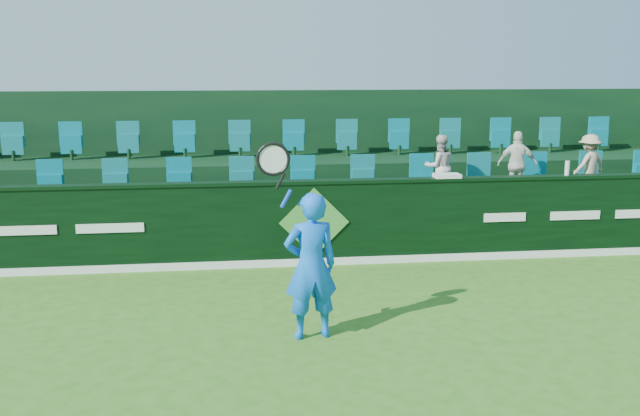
{
  "coord_description": "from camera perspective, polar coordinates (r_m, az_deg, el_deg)",
  "views": [
    {
      "loc": [
        -1.27,
        -6.88,
        3.11
      ],
      "look_at": [
        -0.05,
        2.8,
        1.15
      ],
      "focal_mm": 40.0,
      "sensor_mm": 36.0,
      "label": 1
    }
  ],
  "objects": [
    {
      "name": "ground",
      "position": [
        7.66,
        3.03,
        -12.63
      ],
      "size": [
        60.0,
        60.0,
        0.0
      ],
      "primitive_type": "plane",
      "color": "#2F6C19",
      "rests_on": "ground"
    },
    {
      "name": "sponsor_hoarding",
      "position": [
        11.22,
        -0.52,
        -1.18
      ],
      "size": [
        16.0,
        0.25,
        1.35
      ],
      "color": "black",
      "rests_on": "ground"
    },
    {
      "name": "stand_tier_front",
      "position": [
        12.35,
        -1.12,
        -1.32
      ],
      "size": [
        16.0,
        2.0,
        0.8
      ],
      "primitive_type": "cube",
      "color": "black",
      "rests_on": "ground"
    },
    {
      "name": "stand_tier_back",
      "position": [
        14.15,
        -1.94,
        1.35
      ],
      "size": [
        16.0,
        1.8,
        1.3
      ],
      "primitive_type": "cube",
      "color": "black",
      "rests_on": "ground"
    },
    {
      "name": "stand_rear",
      "position": [
        14.51,
        -2.12,
        3.86
      ],
      "size": [
        16.0,
        4.1,
        2.6
      ],
      "color": "black",
      "rests_on": "ground"
    },
    {
      "name": "seat_row_front",
      "position": [
        12.61,
        -1.33,
        2.19
      ],
      "size": [
        13.5,
        0.5,
        0.6
      ],
      "primitive_type": "cube",
      "color": "#066F80",
      "rests_on": "stand_tier_front"
    },
    {
      "name": "seat_row_back",
      "position": [
        14.32,
        -2.08,
        5.3
      ],
      "size": [
        13.5,
        0.5,
        0.6
      ],
      "primitive_type": "cube",
      "color": "#066F80",
      "rests_on": "stand_tier_back"
    },
    {
      "name": "tennis_player",
      "position": [
        8.17,
        -0.79,
        -4.54
      ],
      "size": [
        1.02,
        0.5,
        2.36
      ],
      "color": "blue",
      "rests_on": "ground"
    },
    {
      "name": "spectator_left",
      "position": [
        12.66,
        9.55,
        3.27
      ],
      "size": [
        0.56,
        0.45,
        1.12
      ],
      "primitive_type": "imported",
      "rotation": [
        0.0,
        0.0,
        3.18
      ],
      "color": "beige",
      "rests_on": "stand_tier_front"
    },
    {
      "name": "spectator_middle",
      "position": [
        13.13,
        15.51,
        3.4
      ],
      "size": [
        0.74,
        0.5,
        1.17
      ],
      "primitive_type": "imported",
      "rotation": [
        0.0,
        0.0,
        2.8
      ],
      "color": "white",
      "rests_on": "stand_tier_front"
    },
    {
      "name": "spectator_right",
      "position": [
        13.71,
        20.72,
        3.25
      ],
      "size": [
        0.81,
        0.64,
        1.1
      ],
      "primitive_type": "imported",
      "rotation": [
        0.0,
        0.0,
        3.51
      ],
      "color": "tan",
      "rests_on": "stand_tier_front"
    },
    {
      "name": "towel",
      "position": [
        11.53,
        10.13,
        2.56
      ],
      "size": [
        0.41,
        0.27,
        0.06
      ],
      "primitive_type": "cube",
      "color": "white",
      "rests_on": "sponsor_hoarding"
    },
    {
      "name": "drinks_bottle",
      "position": [
        12.27,
        19.17,
        3.04
      ],
      "size": [
        0.08,
        0.08,
        0.24
      ],
      "primitive_type": "cylinder",
      "color": "silver",
      "rests_on": "sponsor_hoarding"
    }
  ]
}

